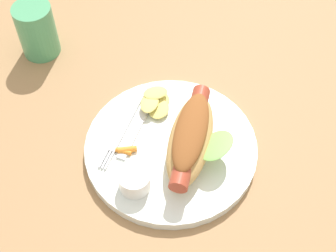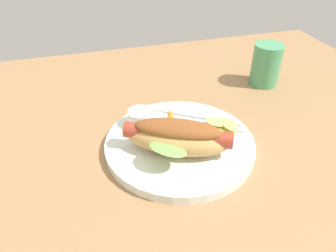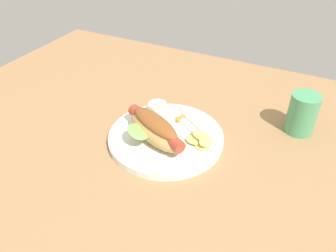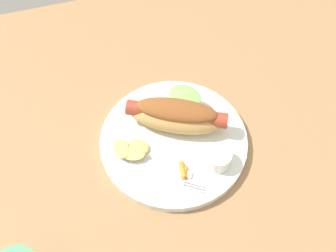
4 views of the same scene
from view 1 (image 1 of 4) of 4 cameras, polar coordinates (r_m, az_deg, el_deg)
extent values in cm
cube|color=#9E754C|center=(72.24, -0.73, -5.69)|extent=(120.00, 90.00, 1.80)
cylinder|color=white|center=(72.67, 0.33, -2.61)|extent=(25.58, 25.58, 1.60)
ellipsoid|color=tan|center=(69.70, 2.63, -1.57)|extent=(17.28, 12.66, 4.88)
cylinder|color=#A33D28|center=(69.00, 2.66, -1.17)|extent=(16.65, 10.06, 2.66)
ellipsoid|color=brown|center=(68.02, 2.70, -0.59)|extent=(14.42, 10.22, 2.51)
ellipsoid|color=#7FC65B|center=(68.20, 5.66, -2.27)|extent=(7.29, 7.40, 1.77)
cylinder|color=white|center=(67.31, -3.92, -6.42)|extent=(4.43, 4.43, 2.90)
cube|color=silver|center=(75.07, -4.59, 1.09)|extent=(11.84, 8.47, 0.40)
cube|color=silver|center=(71.08, -7.54, -3.83)|extent=(2.83, 2.03, 0.40)
cube|color=silver|center=(70.94, -7.21, -3.93)|extent=(2.83, 2.03, 0.40)
cube|color=silver|center=(70.81, -6.88, -4.04)|extent=(2.83, 2.03, 0.40)
cube|color=silver|center=(74.60, -3.32, 0.70)|extent=(13.25, 9.49, 0.36)
ellipsoid|color=#D9CC68|center=(77.02, -1.08, 3.24)|extent=(4.75, 4.62, 0.50)
ellipsoid|color=#D9CC68|center=(75.26, -1.10, 1.99)|extent=(4.79, 4.40, 0.84)
ellipsoid|color=#D9CC68|center=(76.23, -1.47, 3.89)|extent=(3.07, 4.20, 0.74)
ellipsoid|color=#D9CC68|center=(75.18, -2.17, 2.76)|extent=(5.10, 4.36, 0.75)
cylinder|color=orange|center=(71.28, -4.79, -2.77)|extent=(1.22, 2.90, 0.89)
cylinder|color=orange|center=(71.26, -5.22, -2.99)|extent=(1.80, 2.42, 0.70)
cylinder|color=#4C9E6B|center=(86.39, -15.09, 10.77)|extent=(6.44, 6.44, 9.46)
camera|label=2|loc=(0.62, 44.75, 12.84)|focal=33.52mm
camera|label=3|loc=(0.90, 37.48, 36.41)|focal=35.18mm
camera|label=4|loc=(0.55, -49.94, 36.91)|focal=40.73mm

